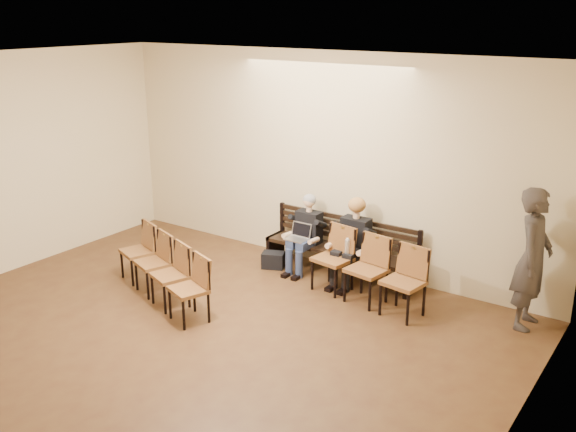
# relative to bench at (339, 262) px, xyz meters

# --- Properties ---
(ground) EXTENTS (10.00, 10.00, 0.00)m
(ground) POSITION_rel_bench_xyz_m (-0.55, -4.65, -0.23)
(ground) COLOR brown
(ground) RESTS_ON ground
(room_walls) EXTENTS (8.02, 10.01, 3.51)m
(room_walls) POSITION_rel_bench_xyz_m (-0.55, -3.86, 2.31)
(room_walls) COLOR beige
(room_walls) RESTS_ON ground
(bench) EXTENTS (2.60, 0.90, 0.45)m
(bench) POSITION_rel_bench_xyz_m (0.00, 0.00, 0.00)
(bench) COLOR black
(bench) RESTS_ON ground
(seated_man) EXTENTS (0.50, 0.69, 1.21)m
(seated_man) POSITION_rel_bench_xyz_m (-0.57, -0.12, 0.38)
(seated_man) COLOR black
(seated_man) RESTS_ON ground
(seated_woman) EXTENTS (0.55, 0.76, 1.27)m
(seated_woman) POSITION_rel_bench_xyz_m (0.29, -0.12, 0.41)
(seated_woman) COLOR black
(seated_woman) RESTS_ON ground
(laptop) EXTENTS (0.41, 0.36, 0.26)m
(laptop) POSITION_rel_bench_xyz_m (-0.61, -0.33, 0.35)
(laptop) COLOR silver
(laptop) RESTS_ON bench
(water_bottle) EXTENTS (0.09, 0.09, 0.25)m
(water_bottle) POSITION_rel_bench_xyz_m (0.36, -0.41, 0.35)
(water_bottle) COLOR silver
(water_bottle) RESTS_ON bench
(bag) EXTENTS (0.43, 0.37, 0.27)m
(bag) POSITION_rel_bench_xyz_m (-1.06, -0.35, -0.09)
(bag) COLOR black
(bag) RESTS_ON ground
(passerby) EXTENTS (0.55, 0.82, 2.22)m
(passerby) POSITION_rel_bench_xyz_m (2.95, -0.06, 0.89)
(passerby) COLOR #36302C
(passerby) RESTS_ON ground
(chair_row_front) EXTENTS (1.84, 0.81, 0.99)m
(chair_row_front) POSITION_rel_bench_xyz_m (0.82, -0.65, 0.27)
(chair_row_front) COLOR brown
(chair_row_front) RESTS_ON ground
(chair_row_back) EXTENTS (2.27, 1.24, 0.92)m
(chair_row_back) POSITION_rel_bench_xyz_m (-1.72, -2.24, 0.23)
(chair_row_back) COLOR brown
(chair_row_back) RESTS_ON ground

